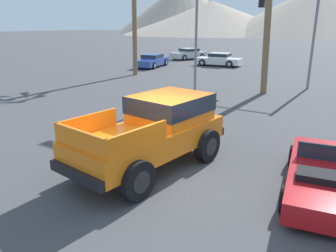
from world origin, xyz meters
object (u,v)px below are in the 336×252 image
object	(u,v)px
orange_pickup_truck	(157,127)
street_lamp_post	(197,7)
red_convertible_car	(327,177)
parked_car_white	(219,59)
traffic_light_main	(291,18)
parked_car_blue	(152,60)
parked_car_silver	(188,54)

from	to	relation	value
orange_pickup_truck	street_lamp_post	distance (m)	10.52
orange_pickup_truck	red_convertible_car	bearing A→B (deg)	17.68
parked_car_white	traffic_light_main	xyz separation A→B (m)	(7.99, -7.86, 3.60)
parked_car_blue	parked_car_silver	bearing A→B (deg)	-97.01
orange_pickup_truck	parked_car_silver	distance (m)	29.43
parked_car_white	red_convertible_car	bearing A→B (deg)	-155.74
parked_car_blue	traffic_light_main	distance (m)	14.00
parked_car_silver	orange_pickup_truck	bearing A→B (deg)	139.16
red_convertible_car	parked_car_blue	size ratio (longest dim) A/B	0.94
red_convertible_car	parked_car_blue	bearing A→B (deg)	125.93
orange_pickup_truck	parked_car_white	size ratio (longest dim) A/B	1.15
parked_car_white	street_lamp_post	world-z (taller)	street_lamp_post
parked_car_silver	parked_car_blue	xyz separation A→B (m)	(0.44, -7.95, -0.02)
red_convertible_car	parked_car_silver	distance (m)	31.01
parked_car_white	parked_car_silver	size ratio (longest dim) A/B	0.99
parked_car_blue	street_lamp_post	size ratio (longest dim) A/B	0.60
parked_car_silver	parked_car_white	bearing A→B (deg)	166.87
orange_pickup_truck	red_convertible_car	distance (m)	4.48
orange_pickup_truck	parked_car_white	bearing A→B (deg)	117.07
orange_pickup_truck	street_lamp_post	world-z (taller)	street_lamp_post
parked_car_silver	traffic_light_main	xyz separation A→B (m)	(13.42, -11.74, 3.60)
parked_car_blue	parked_car_white	bearing A→B (deg)	-150.99
red_convertible_car	street_lamp_post	size ratio (longest dim) A/B	0.56
traffic_light_main	parked_car_silver	bearing A→B (deg)	-41.17
red_convertible_car	parked_car_blue	distance (m)	24.56
orange_pickup_truck	street_lamp_post	bearing A→B (deg)	118.97
orange_pickup_truck	parked_car_blue	world-z (taller)	orange_pickup_truck
parked_car_silver	traffic_light_main	bearing A→B (deg)	161.26
parked_car_white	parked_car_silver	world-z (taller)	same
traffic_light_main	red_convertible_car	bearing A→B (deg)	106.83
red_convertible_car	parked_car_blue	xyz separation A→B (m)	(-17.15, 17.58, 0.20)
orange_pickup_truck	red_convertible_car	xyz separation A→B (m)	(4.36, 0.75, -0.71)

